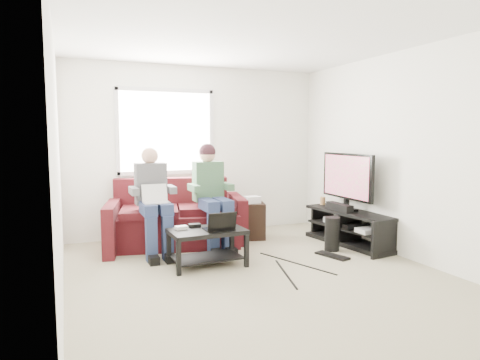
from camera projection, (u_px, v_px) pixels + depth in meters
name	position (u px, v px, depth m)	size (l,w,h in m)	color
floor	(257.00, 275.00, 4.76)	(4.50, 4.50, 0.00)	tan
ceiling	(259.00, 34.00, 4.49)	(4.50, 4.50, 0.00)	white
wall_back	(198.00, 151.00, 6.69)	(4.50, 4.50, 0.00)	white
wall_front	(416.00, 177.00, 2.55)	(4.50, 4.50, 0.00)	white
wall_left	(57.00, 163.00, 3.87)	(4.50, 4.50, 0.00)	white
wall_right	(402.00, 155.00, 5.38)	(4.50, 4.50, 0.00)	white
window	(166.00, 132.00, 6.46)	(1.48, 0.04, 1.28)	white
sofa	(177.00, 221.00, 6.07)	(2.15, 1.25, 0.92)	#4A1215
person_left	(153.00, 196.00, 5.54)	(0.40, 0.71, 1.38)	navy
person_right	(211.00, 188.00, 5.86)	(0.40, 0.71, 1.43)	navy
laptop_silver	(156.00, 198.00, 5.38)	(0.32, 0.22, 0.24)	silver
coffee_table	(207.00, 239.00, 5.07)	(0.90, 0.57, 0.44)	black
laptop_black	(219.00, 220.00, 5.01)	(0.34, 0.24, 0.24)	black
controller_a	(181.00, 228.00, 5.06)	(0.14, 0.09, 0.04)	silver
controller_b	(195.00, 225.00, 5.18)	(0.14, 0.09, 0.04)	black
controller_c	(226.00, 223.00, 5.30)	(0.14, 0.09, 0.04)	gray
tv_stand	(350.00, 229.00, 6.06)	(0.63, 1.50, 0.48)	black
tv	(347.00, 178.00, 6.07)	(0.12, 1.10, 0.81)	black
soundbar	(339.00, 207.00, 6.07)	(0.12, 0.50, 0.10)	black
drink_cup	(323.00, 201.00, 6.58)	(0.08, 0.08, 0.12)	#A77848
console_white	(369.00, 230.00, 5.68)	(0.30, 0.22, 0.06)	silver
console_grey	(338.00, 220.00, 6.33)	(0.34, 0.26, 0.08)	gray
console_black	(352.00, 225.00, 6.00)	(0.38, 0.30, 0.07)	black
subwoofer	(332.00, 234.00, 5.74)	(0.20, 0.20, 0.45)	black
keyboard_floor	(332.00, 256.00, 5.46)	(0.15, 0.46, 0.03)	black
end_table	(252.00, 220.00, 6.40)	(0.36, 0.36, 0.64)	black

